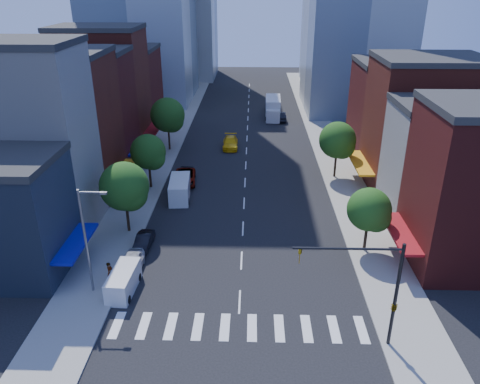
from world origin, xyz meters
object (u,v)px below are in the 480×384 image
object	(u,v)px
traffic_car_far	(270,107)
pedestrian_near	(110,272)
cargo_van_near	(123,282)
parked_car_second	(144,241)
traffic_car_oncoming	(281,116)
parked_car_front	(132,264)
parked_car_rear	(184,177)
parked_car_third	(185,177)
taxi	(230,143)
box_truck	(273,109)
pedestrian_far	(125,200)
cargo_van_far	(180,189)

from	to	relation	value
traffic_car_far	pedestrian_near	distance (m)	59.62
cargo_van_near	pedestrian_near	bearing A→B (deg)	142.88
parked_car_second	traffic_car_oncoming	bearing A→B (deg)	73.36
parked_car_front	parked_car_rear	xyz separation A→B (m)	(1.81, 19.81, -0.09)
parked_car_third	traffic_car_oncoming	bearing A→B (deg)	59.38
taxi	box_truck	bearing A→B (deg)	66.75
cargo_van_near	pedestrian_far	bearing A→B (deg)	106.61
parked_car_third	traffic_car_far	world-z (taller)	parked_car_third
cargo_van_near	traffic_car_oncoming	distance (m)	53.80
cargo_van_far	traffic_car_far	xyz separation A→B (m)	(11.72, 40.88, -0.52)
parked_car_second	pedestrian_near	world-z (taller)	pedestrian_near
parked_car_front	pedestrian_far	xyz separation A→B (m)	(-3.74, 12.53, 0.18)
traffic_car_oncoming	traffic_car_far	distance (m)	7.50
cargo_van_near	cargo_van_far	bearing A→B (deg)	86.62
cargo_van_near	traffic_car_oncoming	bearing A→B (deg)	76.33
cargo_van_near	box_truck	world-z (taller)	box_truck
parked_car_second	box_truck	size ratio (longest dim) A/B	0.44
box_truck	pedestrian_far	distance (m)	42.23
parked_car_second	parked_car_rear	xyz separation A→B (m)	(1.66, 15.78, 0.02)
taxi	traffic_car_far	xyz separation A→B (m)	(6.70, 22.50, -0.15)
parked_car_rear	pedestrian_far	world-z (taller)	pedestrian_far
parked_car_second	cargo_van_far	world-z (taller)	cargo_van_far
taxi	pedestrian_far	xyz separation A→B (m)	(-10.78, -20.87, 0.14)
parked_car_third	traffic_car_far	xyz separation A→B (m)	(11.73, 36.23, -0.12)
parked_car_second	parked_car_third	world-z (taller)	parked_car_third
parked_car_rear	traffic_car_far	distance (m)	38.01
parked_car_second	box_truck	bearing A→B (deg)	75.71
parked_car_front	cargo_van_far	size ratio (longest dim) A/B	0.78
traffic_car_oncoming	box_truck	distance (m)	2.74
cargo_van_far	box_truck	world-z (taller)	box_truck
parked_car_third	traffic_car_far	bearing A→B (deg)	66.37
cargo_van_far	taxi	world-z (taller)	cargo_van_far
cargo_van_near	traffic_car_oncoming	xyz separation A→B (m)	(15.46, 51.53, -0.14)
traffic_car_far	traffic_car_oncoming	bearing A→B (deg)	103.53
box_truck	traffic_car_far	bearing A→B (deg)	95.78
parked_car_front	cargo_van_near	size ratio (longest dim) A/B	0.97
parked_car_second	cargo_van_near	distance (m)	6.97
pedestrian_near	pedestrian_far	distance (m)	14.50
parked_car_third	cargo_van_near	distance (m)	22.69
parked_car_second	cargo_van_near	bearing A→B (deg)	-88.94
parked_car_second	taxi	world-z (taller)	taxi
box_truck	taxi	bearing A→B (deg)	-110.24
cargo_van_near	traffic_car_far	bearing A→B (deg)	79.88
box_truck	parked_car_front	bearing A→B (deg)	-103.68
parked_car_rear	pedestrian_near	distance (m)	21.82
parked_car_third	parked_car_rear	size ratio (longest dim) A/B	1.19
cargo_van_near	traffic_car_oncoming	size ratio (longest dim) A/B	0.94
parked_car_third	cargo_van_near	world-z (taller)	cargo_van_near
parked_car_third	pedestrian_near	bearing A→B (deg)	-104.63
parked_car_third	traffic_car_oncoming	world-z (taller)	traffic_car_oncoming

